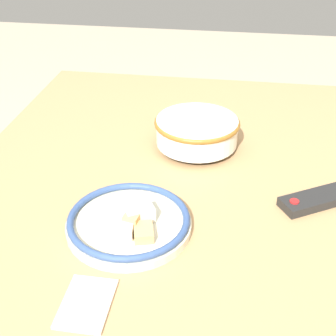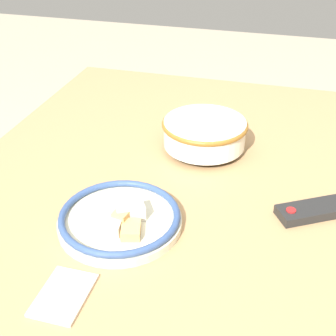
{
  "view_description": "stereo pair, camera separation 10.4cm",
  "coord_description": "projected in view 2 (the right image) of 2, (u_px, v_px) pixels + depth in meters",
  "views": [
    {
      "loc": [
        0.83,
        0.09,
        1.36
      ],
      "look_at": [
        -0.04,
        -0.05,
        0.81
      ],
      "focal_mm": 50.0,
      "sensor_mm": 36.0,
      "label": 1
    },
    {
      "loc": [
        0.81,
        0.19,
        1.36
      ],
      "look_at": [
        -0.04,
        -0.05,
        0.81
      ],
      "focal_mm": 50.0,
      "sensor_mm": 36.0,
      "label": 2
    }
  ],
  "objects": [
    {
      "name": "folded_napkin",
      "position": [
        64.0,
        295.0,
        0.78
      ],
      "size": [
        0.11,
        0.08,
        0.01
      ],
      "color": "beige",
      "rests_on": "dining_table"
    },
    {
      "name": "dining_table",
      "position": [
        183.0,
        224.0,
        1.06
      ],
      "size": [
        1.4,
        1.07,
        0.77
      ],
      "color": "tan",
      "rests_on": "ground_plane"
    },
    {
      "name": "tv_remote",
      "position": [
        314.0,
        210.0,
        0.96
      ],
      "size": [
        0.13,
        0.16,
        0.02
      ],
      "rotation": [
        0.0,
        0.0,
        3.68
      ],
      "color": "black",
      "rests_on": "dining_table"
    },
    {
      "name": "food_plate",
      "position": [
        120.0,
        219.0,
        0.93
      ],
      "size": [
        0.25,
        0.25,
        0.05
      ],
      "color": "beige",
      "rests_on": "dining_table"
    },
    {
      "name": "noodle_bowl",
      "position": [
        206.0,
        133.0,
        1.17
      ],
      "size": [
        0.21,
        0.21,
        0.08
      ],
      "color": "silver",
      "rests_on": "dining_table"
    }
  ]
}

